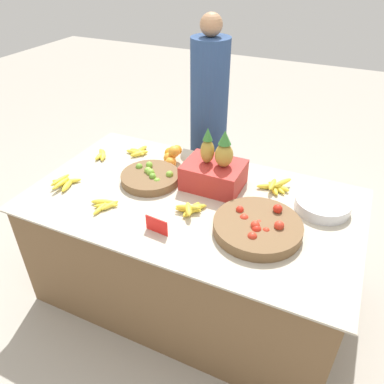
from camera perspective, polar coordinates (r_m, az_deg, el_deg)
The scene contains 15 objects.
ground_plane at distance 2.67m, azimuth 0.00°, elevation -14.42°, with size 12.00×12.00×0.00m, color #ADA599.
market_table at distance 2.40m, azimuth 0.00°, elevation -8.46°, with size 1.89×1.09×0.75m.
lime_bowl at distance 2.32m, azimuth -6.34°, elevation 2.28°, with size 0.36×0.36×0.09m.
tomato_basket at distance 1.94m, azimuth 9.96°, elevation -5.24°, with size 0.45×0.45×0.10m.
orange_pile at distance 2.50m, azimuth -3.11°, elevation 5.61°, with size 0.14×0.18×0.13m.
metal_bowl at distance 2.18m, azimuth 19.27°, elevation -1.82°, with size 0.30×0.30×0.06m.
price_sign at distance 1.91m, azimuth -5.41°, elevation -5.10°, with size 0.13×0.02×0.09m.
produce_crate at distance 2.22m, azimuth 3.44°, elevation 3.29°, with size 0.35×0.27×0.38m.
banana_bunch_middle_left at distance 2.05m, azimuth -0.12°, elevation -2.57°, with size 0.16×0.18×0.06m.
banana_bunch_front_right at distance 2.15m, azimuth -13.14°, elevation -1.91°, with size 0.16×0.16×0.03m.
banana_bunch_front_center at distance 2.28m, azimuth 12.63°, elevation 0.87°, with size 0.20×0.18×0.06m.
banana_bunch_front_left at distance 2.64m, azimuth -8.22°, elevation 6.08°, with size 0.16×0.18×0.03m.
banana_bunch_back_center at distance 2.39m, azimuth -18.90°, elevation 1.35°, with size 0.16×0.19×0.05m.
banana_bunch_middle_right at distance 2.65m, azimuth -13.55°, elevation 5.55°, with size 0.13×0.15×0.03m.
vendor_person at distance 2.99m, azimuth 2.52°, elevation 9.38°, with size 0.28×0.28×1.60m.
Camera 1 is at (0.74, -1.60, 2.01)m, focal length 35.00 mm.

